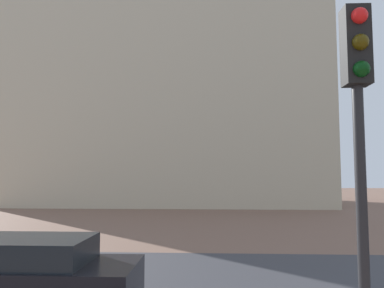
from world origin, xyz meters
TOP-DOWN VIEW (x-y plane):
  - ground_plane at (0.00, 10.00)m, footprint 120.00×120.00m
  - landmark_building at (-3.45, 33.34)m, footprint 27.23×13.03m
  - car_black at (-3.28, 6.27)m, footprint 4.28×1.99m
  - traffic_light_pole at (1.92, 3.31)m, footprint 0.28×0.34m

SIDE VIEW (x-z plane):
  - ground_plane at x=0.00m, z-range 0.00..0.00m
  - car_black at x=-3.28m, z-range -0.02..1.41m
  - traffic_light_pole at x=1.92m, z-range 0.91..5.47m
  - landmark_building at x=-3.45m, z-range -6.21..27.08m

